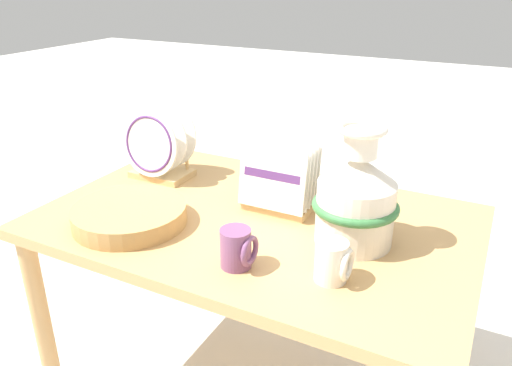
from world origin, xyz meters
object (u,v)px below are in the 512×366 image
mug_cream_glaze (333,262)px  mug_plum_glaze (237,248)px  dish_rack_round_plates (159,151)px  ceramic_vase (356,197)px  dish_rack_square_plates (280,179)px  wicker_charger_stack (130,215)px

mug_cream_glaze → mug_plum_glaze: (-0.23, -0.05, 0.00)m
dish_rack_round_plates → mug_cream_glaze: size_ratio=2.48×
ceramic_vase → dish_rack_round_plates: ceramic_vase is taller
mug_plum_glaze → dish_rack_round_plates: bearing=144.2°
dish_rack_square_plates → mug_plum_glaze: 0.35m
ceramic_vase → dish_rack_square_plates: 0.28m
dish_rack_square_plates → mug_plum_glaze: dish_rack_square_plates is taller
dish_rack_square_plates → mug_plum_glaze: bearing=-82.6°
dish_rack_square_plates → wicker_charger_stack: bearing=-139.7°
wicker_charger_stack → mug_plum_glaze: size_ratio=3.24×
ceramic_vase → wicker_charger_stack: (-0.60, -0.19, -0.11)m
ceramic_vase → mug_cream_glaze: (0.01, -0.20, -0.08)m
ceramic_vase → mug_cream_glaze: size_ratio=3.24×
dish_rack_square_plates → mug_cream_glaze: (0.27, -0.30, -0.05)m
ceramic_vase → wicker_charger_stack: size_ratio=1.00×
wicker_charger_stack → ceramic_vase: bearing=17.9°
dish_rack_round_plates → dish_rack_square_plates: dish_rack_round_plates is taller
dish_rack_round_plates → dish_rack_square_plates: bearing=-3.7°
dish_rack_round_plates → wicker_charger_stack: 0.36m
dish_rack_round_plates → mug_cream_glaze: (0.75, -0.33, -0.05)m
dish_rack_round_plates → dish_rack_square_plates: size_ratio=1.06×
dish_rack_square_plates → mug_cream_glaze: bearing=-47.3°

